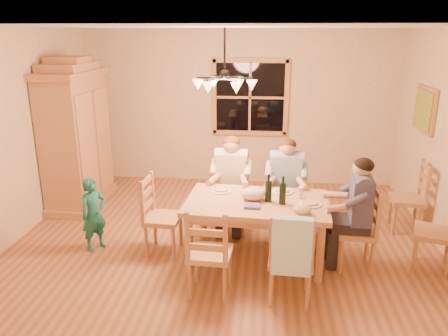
# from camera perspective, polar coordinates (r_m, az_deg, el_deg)

# --- Properties ---
(floor) EXTENTS (5.50, 5.50, 0.00)m
(floor) POSITION_cam_1_polar(r_m,az_deg,el_deg) (5.83, 0.07, -9.65)
(floor) COLOR brown
(floor) RESTS_ON ground
(ceiling) EXTENTS (5.50, 5.00, 0.02)m
(ceiling) POSITION_cam_1_polar(r_m,az_deg,el_deg) (5.19, 0.08, 17.94)
(ceiling) COLOR white
(ceiling) RESTS_ON wall_back
(wall_back) EXTENTS (5.50, 0.02, 2.70)m
(wall_back) POSITION_cam_1_polar(r_m,az_deg,el_deg) (7.79, 1.92, 7.80)
(wall_back) COLOR #C7AD8D
(wall_back) RESTS_ON floor
(wall_left) EXTENTS (0.02, 5.00, 2.70)m
(wall_left) POSITION_cam_1_polar(r_m,az_deg,el_deg) (6.25, -25.96, 3.61)
(wall_left) COLOR #C7AD8D
(wall_left) RESTS_ON floor
(window) EXTENTS (1.30, 0.06, 1.30)m
(window) POSITION_cam_1_polar(r_m,az_deg,el_deg) (7.72, 3.42, 9.19)
(window) COLOR black
(window) RESTS_ON wall_back
(painting) EXTENTS (0.06, 0.78, 0.64)m
(painting) POSITION_cam_1_polar(r_m,az_deg,el_deg) (6.82, 24.70, 6.96)
(painting) COLOR #A76F48
(painting) RESTS_ON wall_right
(chandelier) EXTENTS (0.77, 0.68, 0.71)m
(chandelier) POSITION_cam_1_polar(r_m,az_deg,el_deg) (5.22, 0.08, 11.09)
(chandelier) COLOR black
(chandelier) RESTS_ON ceiling
(armoire) EXTENTS (0.66, 1.40, 2.30)m
(armoire) POSITION_cam_1_polar(r_m,az_deg,el_deg) (7.15, -18.69, 3.60)
(armoire) COLOR #A76F48
(armoire) RESTS_ON floor
(dining_table) EXTENTS (1.71, 1.10, 0.76)m
(dining_table) POSITION_cam_1_polar(r_m,az_deg,el_deg) (5.18, 4.30, -5.35)
(dining_table) COLOR #A8764A
(dining_table) RESTS_ON floor
(chair_far_left) EXTENTS (0.46, 0.44, 0.99)m
(chair_far_left) POSITION_cam_1_polar(r_m,az_deg,el_deg) (6.07, 0.94, -5.36)
(chair_far_left) COLOR #A07446
(chair_far_left) RESTS_ON floor
(chair_far_right) EXTENTS (0.46, 0.44, 0.99)m
(chair_far_right) POSITION_cam_1_polar(r_m,az_deg,el_deg) (6.02, 7.93, -5.73)
(chair_far_right) COLOR #A07446
(chair_far_right) RESTS_ON floor
(chair_near_left) EXTENTS (0.46, 0.44, 0.99)m
(chair_near_left) POSITION_cam_1_polar(r_m,az_deg,el_deg) (4.69, -1.81, -12.71)
(chair_near_left) COLOR #A07446
(chair_near_left) RESTS_ON floor
(chair_near_right) EXTENTS (0.46, 0.44, 0.99)m
(chair_near_right) POSITION_cam_1_polar(r_m,az_deg,el_deg) (4.62, 8.62, -13.38)
(chair_near_right) COLOR #A07446
(chair_near_right) RESTS_ON floor
(chair_end_left) EXTENTS (0.44, 0.46, 0.99)m
(chair_end_left) POSITION_cam_1_polar(r_m,az_deg,el_deg) (5.52, -7.89, -7.96)
(chair_end_left) COLOR #A07446
(chair_end_left) RESTS_ON floor
(chair_end_right) EXTENTS (0.44, 0.46, 0.99)m
(chair_end_right) POSITION_cam_1_polar(r_m,az_deg,el_deg) (5.37, 16.71, -9.35)
(chair_end_right) COLOR #A07446
(chair_end_right) RESTS_ON floor
(adult_woman) EXTENTS (0.41, 0.44, 0.87)m
(adult_woman) POSITION_cam_1_polar(r_m,az_deg,el_deg) (5.88, 0.96, -0.52)
(adult_woman) COLOR beige
(adult_woman) RESTS_ON floor
(adult_plaid_man) EXTENTS (0.41, 0.44, 0.87)m
(adult_plaid_man) POSITION_cam_1_polar(r_m,az_deg,el_deg) (5.83, 8.15, -0.86)
(adult_plaid_man) COLOR teal
(adult_plaid_man) RESTS_ON floor
(adult_slate_man) EXTENTS (0.44, 0.41, 0.87)m
(adult_slate_man) POSITION_cam_1_polar(r_m,az_deg,el_deg) (5.16, 17.23, -3.99)
(adult_slate_man) COLOR #42486A
(adult_slate_man) RESTS_ON floor
(towel) EXTENTS (0.38, 0.12, 0.58)m
(towel) POSITION_cam_1_polar(r_m,az_deg,el_deg) (4.26, 8.83, -10.09)
(towel) COLOR #B5E7F6
(towel) RESTS_ON chair_near_right
(wine_bottle_a) EXTENTS (0.08, 0.08, 0.33)m
(wine_bottle_a) POSITION_cam_1_polar(r_m,az_deg,el_deg) (5.07, 5.84, -2.60)
(wine_bottle_a) COLOR black
(wine_bottle_a) RESTS_ON dining_table
(wine_bottle_b) EXTENTS (0.08, 0.08, 0.33)m
(wine_bottle_b) POSITION_cam_1_polar(r_m,az_deg,el_deg) (5.02, 7.68, -2.89)
(wine_bottle_b) COLOR black
(wine_bottle_b) RESTS_ON dining_table
(plate_woman) EXTENTS (0.26, 0.26, 0.02)m
(plate_woman) POSITION_cam_1_polar(r_m,az_deg,el_deg) (5.40, -0.33, -2.99)
(plate_woman) COLOR white
(plate_woman) RESTS_ON dining_table
(plate_plaid) EXTENTS (0.26, 0.26, 0.02)m
(plate_plaid) POSITION_cam_1_polar(r_m,az_deg,el_deg) (5.42, 7.65, -3.08)
(plate_plaid) COLOR white
(plate_plaid) RESTS_ON dining_table
(plate_slate) EXTENTS (0.26, 0.26, 0.02)m
(plate_slate) POSITION_cam_1_polar(r_m,az_deg,el_deg) (5.09, 11.20, -4.64)
(plate_slate) COLOR white
(plate_slate) RESTS_ON dining_table
(wine_glass_a) EXTENTS (0.06, 0.06, 0.14)m
(wine_glass_a) POSITION_cam_1_polar(r_m,az_deg,el_deg) (5.36, 2.77, -2.49)
(wine_glass_a) COLOR silver
(wine_glass_a) RESTS_ON dining_table
(wine_glass_b) EXTENTS (0.06, 0.06, 0.14)m
(wine_glass_b) POSITION_cam_1_polar(r_m,az_deg,el_deg) (5.24, 10.01, -3.22)
(wine_glass_b) COLOR silver
(wine_glass_b) RESTS_ON dining_table
(cap) EXTENTS (0.20, 0.20, 0.11)m
(cap) POSITION_cam_1_polar(r_m,az_deg,el_deg) (4.81, 10.20, -5.34)
(cap) COLOR tan
(cap) RESTS_ON dining_table
(napkin) EXTENTS (0.19, 0.15, 0.03)m
(napkin) POSITION_cam_1_polar(r_m,az_deg,el_deg) (4.94, 3.69, -4.98)
(napkin) COLOR #505D93
(napkin) RESTS_ON dining_table
(cloth_bundle) EXTENTS (0.28, 0.22, 0.15)m
(cloth_bundle) POSITION_cam_1_polar(r_m,az_deg,el_deg) (5.13, 3.87, -3.37)
(cloth_bundle) COLOR beige
(cloth_bundle) RESTS_ON dining_table
(child) EXTENTS (0.39, 0.41, 0.94)m
(child) POSITION_cam_1_polar(r_m,az_deg,el_deg) (5.72, -16.65, -5.80)
(child) COLOR #197169
(child) RESTS_ON floor
(chair_spare_front) EXTENTS (0.54, 0.55, 0.99)m
(chair_spare_front) POSITION_cam_1_polar(r_m,az_deg,el_deg) (5.65, 25.53, -9.02)
(chair_spare_front) COLOR #A07446
(chair_spare_front) RESTS_ON floor
(chair_spare_back) EXTENTS (0.46, 0.48, 0.99)m
(chair_spare_back) POSITION_cam_1_polar(r_m,az_deg,el_deg) (6.54, 22.62, -5.04)
(chair_spare_back) COLOR #A07446
(chair_spare_back) RESTS_ON floor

